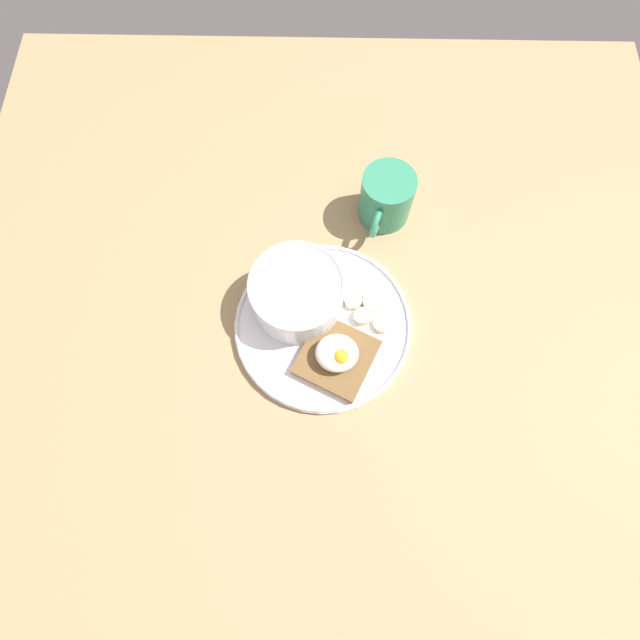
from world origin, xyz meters
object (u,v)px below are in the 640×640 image
Objects in this scene: toast_slice at (333,357)px; coffee_mug at (383,198)px; poached_egg at (334,353)px; banana_slice_back at (370,302)px; banana_slice_right at (350,302)px; banana_slice_front at (359,317)px; oatmeal_bowl at (294,293)px; banana_slice_left at (379,325)px.

toast_slice is 1.17× the size of coffee_mug.
poached_egg is 0.54× the size of coffee_mug.
poached_egg reaches higher than banana_slice_back.
banana_slice_right is 17.89cm from coffee_mug.
coffee_mug is at bearing 72.94° from banana_slice_right.
poached_egg is 8.04cm from banana_slice_front.
banana_slice_back is (5.48, 9.08, -2.52)cm from poached_egg.
banana_slice_right is (8.58, 0.03, -2.92)cm from oatmeal_bowl.
oatmeal_bowl is at bearing 165.90° from banana_slice_front.
banana_slice_back is 0.38× the size of coffee_mug.
banana_slice_front reaches higher than banana_slice_back.
coffee_mug reaches higher than banana_slice_back.
banana_slice_back is (1.62, 2.46, -0.08)cm from banana_slice_front.
banana_slice_front is 2.95cm from banana_slice_back.
banana_slice_left is 3.93cm from banana_slice_back.
poached_egg is 10.90cm from banana_slice_back.
banana_slice_front is at bearing -14.10° from oatmeal_bowl.
banana_slice_back is at bearing -0.22° from oatmeal_bowl.
banana_slice_left is at bearing -40.19° from banana_slice_right.
oatmeal_bowl is at bearing -129.18° from coffee_mug.
banana_slice_left is (6.96, 5.33, -0.30)cm from toast_slice.
banana_slice_back is at bearing -1.34° from banana_slice_right.
poached_egg reaches higher than toast_slice.
banana_slice_right is at bearing 74.83° from poached_egg.
oatmeal_bowl reaches higher than banana_slice_back.
banana_slice_front is 2.89cm from banana_slice_right.
coffee_mug is (3.79, 19.38, 2.87)cm from banana_slice_front.
toast_slice and banana_slice_front have the same top height.
toast_slice is at bearing -105.65° from banana_slice_right.
banana_slice_right is at bearing -107.06° from coffee_mug.
coffee_mug reaches higher than banana_slice_left.
banana_slice_right is at bearing 118.68° from banana_slice_front.
toast_slice reaches higher than banana_slice_left.
coffee_mug is (7.65, 26.00, 0.42)cm from poached_egg.
banana_slice_left is (3.04, -1.21, -0.22)cm from banana_slice_front.
toast_slice is at bearing -142.58° from banana_slice_left.
toast_slice is 2.17× the size of poached_egg.
oatmeal_bowl is at bearing 179.78° from banana_slice_back.
oatmeal_bowl is 10.63cm from banana_slice_front.
coffee_mug reaches higher than banana_slice_right.
banana_slice_left is at bearing -92.07° from coffee_mug.
coffee_mug is at bearing 73.43° from toast_slice.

